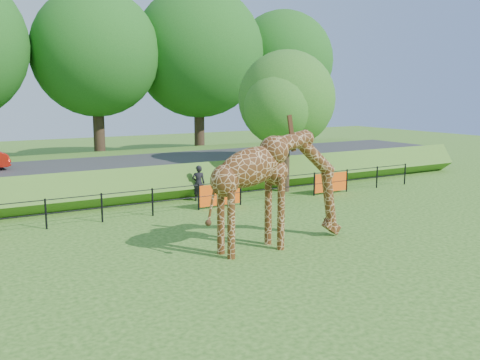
% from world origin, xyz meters
% --- Properties ---
extents(ground, '(90.00, 90.00, 0.00)m').
position_xyz_m(ground, '(0.00, 0.00, 0.00)').
color(ground, '#245214').
rests_on(ground, ground).
extents(giraffe, '(5.14, 1.13, 3.65)m').
position_xyz_m(giraffe, '(1.87, 2.09, 1.82)').
color(giraffe, '#4E2910').
rests_on(giraffe, ground).
extents(perimeter_fence, '(28.07, 0.10, 1.10)m').
position_xyz_m(perimeter_fence, '(0.00, 8.00, 0.55)').
color(perimeter_fence, black).
rests_on(perimeter_fence, ground).
extents(embankment, '(40.00, 9.00, 1.30)m').
position_xyz_m(embankment, '(0.00, 15.50, 0.65)').
color(embankment, '#245214').
rests_on(embankment, ground).
extents(road, '(40.00, 5.00, 0.12)m').
position_xyz_m(road, '(0.00, 14.00, 1.36)').
color(road, '#333336').
rests_on(road, embankment).
extents(visitor, '(0.67, 0.55, 1.59)m').
position_xyz_m(visitor, '(2.85, 9.72, 0.79)').
color(visitor, black).
rests_on(visitor, ground).
extents(tree_east, '(5.40, 4.71, 6.76)m').
position_xyz_m(tree_east, '(7.60, 9.63, 4.28)').
color(tree_east, '#312016').
rests_on(tree_east, ground).
extents(bg_tree_line, '(37.30, 8.80, 11.82)m').
position_xyz_m(bg_tree_line, '(1.89, 22.00, 7.19)').
color(bg_tree_line, '#312016').
rests_on(bg_tree_line, ground).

